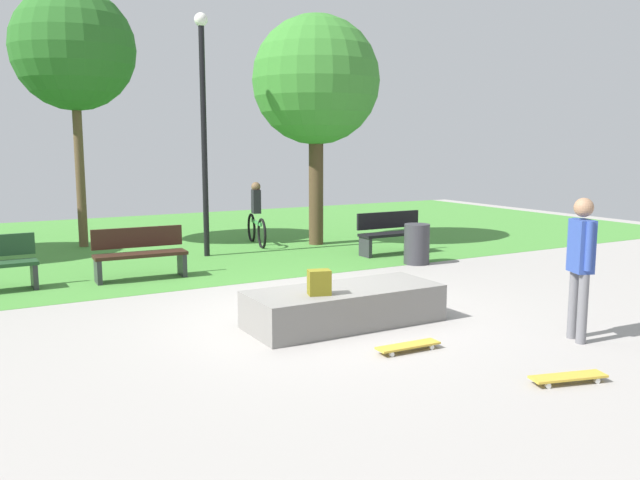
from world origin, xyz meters
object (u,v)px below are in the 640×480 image
at_px(skateboard_spare, 568,377).
at_px(tree_broad_elm, 316,81).
at_px(tree_young_birch, 73,50).
at_px(cyclist_on_bicycle, 256,218).
at_px(backpack_on_ledge, 319,282).
at_px(trash_bin, 417,244).
at_px(skater_performing_trick, 581,258).
at_px(lamp_post, 203,114).
at_px(concrete_ledge, 344,306).
at_px(park_bench_near_path, 140,252).
at_px(park_bench_far_right, 392,232).
at_px(skateboard_by_ledge, 408,346).

relative_size(skateboard_spare, tree_broad_elm, 0.15).
relative_size(tree_young_birch, cyclist_on_bicycle, 3.26).
bearing_deg(backpack_on_ledge, trash_bin, -124.54).
height_order(skater_performing_trick, lamp_post, lamp_post).
distance_m(concrete_ledge, park_bench_near_path, 4.60).
xyz_separation_m(skateboard_spare, lamp_post, (-0.63, 8.95, 2.93)).
xyz_separation_m(skater_performing_trick, lamp_post, (-1.89, 8.01, 1.96)).
bearing_deg(tree_young_birch, park_bench_far_right, -37.35).
bearing_deg(cyclist_on_bicycle, park_bench_near_path, -142.19).
bearing_deg(trash_bin, skateboard_by_ledge, -128.65).
height_order(skater_performing_trick, cyclist_on_bicycle, skater_performing_trick).
height_order(concrete_ledge, skateboard_spare, concrete_ledge).
xyz_separation_m(concrete_ledge, skateboard_by_ledge, (0.04, -1.35, -0.18)).
bearing_deg(tree_young_birch, lamp_post, -51.83).
relative_size(park_bench_far_right, park_bench_near_path, 0.99).
height_order(skateboard_by_ledge, trash_bin, trash_bin).
xyz_separation_m(backpack_on_ledge, tree_broad_elm, (3.53, 6.45, 3.16)).
distance_m(park_bench_far_right, park_bench_near_path, 5.47).
xyz_separation_m(concrete_ledge, skater_performing_trick, (2.09, -2.03, 0.79)).
xyz_separation_m(park_bench_far_right, tree_young_birch, (-5.70, 4.35, 3.99)).
height_order(park_bench_far_right, tree_young_birch, tree_young_birch).
bearing_deg(park_bench_far_right, concrete_ledge, -131.88).
relative_size(tree_broad_elm, cyclist_on_bicycle, 2.96).
height_order(lamp_post, cyclist_on_bicycle, lamp_post).
distance_m(tree_broad_elm, tree_young_birch, 5.49).
xyz_separation_m(skateboard_by_ledge, skateboard_spare, (0.79, -1.62, 0.00)).
height_order(skateboard_by_ledge, tree_young_birch, tree_young_birch).
bearing_deg(park_bench_far_right, skateboard_by_ledge, -123.94).
bearing_deg(skateboard_by_ledge, concrete_ledge, 91.85).
xyz_separation_m(skateboard_by_ledge, park_bench_far_right, (3.79, 5.63, 0.42)).
height_order(park_bench_far_right, park_bench_near_path, same).
bearing_deg(park_bench_near_path, skateboard_spare, -71.21).
relative_size(tree_broad_elm, trash_bin, 6.62).
bearing_deg(cyclist_on_bicycle, backpack_on_ledge, -107.73).
relative_size(tree_young_birch, trash_bin, 7.28).
bearing_deg(tree_young_birch, skateboard_spare, -76.86).
distance_m(backpack_on_ledge, park_bench_far_right, 6.20).
bearing_deg(trash_bin, park_bench_far_right, 77.66).
height_order(skateboard_spare, tree_broad_elm, tree_broad_elm).
bearing_deg(skateboard_by_ledge, trash_bin, 51.35).
xyz_separation_m(skateboard_by_ledge, tree_young_birch, (-1.92, 9.98, 4.41)).
bearing_deg(skater_performing_trick, skateboard_spare, -143.34).
relative_size(skateboard_by_ledge, park_bench_far_right, 0.50).
bearing_deg(tree_broad_elm, cyclist_on_bicycle, 151.39).
distance_m(skateboard_spare, tree_broad_elm, 10.22).
bearing_deg(concrete_ledge, cyclist_on_bicycle, 75.52).
bearing_deg(tree_broad_elm, lamp_post, -174.14).
relative_size(skater_performing_trick, lamp_post, 0.35).
distance_m(concrete_ledge, park_bench_far_right, 5.74).
bearing_deg(skater_performing_trick, tree_young_birch, 110.42).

